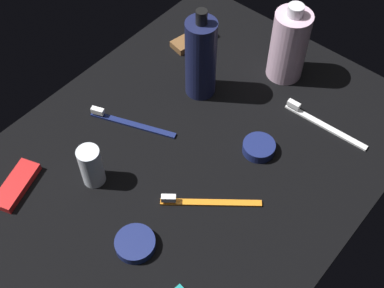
{
  "coord_description": "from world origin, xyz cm",
  "views": [
    {
      "loc": [
        -43.95,
        -37.37,
        79.29
      ],
      "look_at": [
        0.0,
        0.0,
        3.0
      ],
      "focal_mm": 48.17,
      "sensor_mm": 36.0,
      "label": 1
    }
  ],
  "objects": [
    {
      "name": "toothbrush_white",
      "position": [
        22.01,
        -14.78,
        0.61
      ],
      "size": [
        1.88,
        18.03,
        2.1
      ],
      "color": "white",
      "rests_on": "ground_plane"
    },
    {
      "name": "cream_tin_right",
      "position": [
        8.73,
        -9.24,
        1.01
      ],
      "size": [
        6.21,
        6.21,
        2.02
      ],
      "primitive_type": "cylinder",
      "color": "navy",
      "rests_on": "ground_plane"
    },
    {
      "name": "cream_tin_left",
      "position": [
        -20.78,
        -5.23,
        0.85
      ],
      "size": [
        6.87,
        6.87,
        1.7
      ],
      "primitive_type": "cylinder",
      "color": "navy",
      "rests_on": "ground_plane"
    },
    {
      "name": "snack_bar_brown",
      "position": [
        24.23,
        20.21,
        0.75
      ],
      "size": [
        10.97,
        5.91,
        1.5
      ],
      "primitive_type": "cube",
      "rotation": [
        0.0,
        0.0,
        -0.19
      ],
      "color": "brown",
      "rests_on": "ground_plane"
    },
    {
      "name": "ground_plane",
      "position": [
        0.0,
        0.0,
        -0.6
      ],
      "size": [
        84.0,
        64.0,
        1.2
      ],
      "primitive_type": "cube",
      "color": "black"
    },
    {
      "name": "lotion_bottle",
      "position": [
        13.73,
        9.43,
        9.05
      ],
      "size": [
        6.22,
        6.22,
        20.49
      ],
      "color": "#191E43",
      "rests_on": "ground_plane"
    },
    {
      "name": "toothbrush_navy",
      "position": [
        -2.7,
        14.51,
        0.61
      ],
      "size": [
        7.63,
        17.22,
        2.1
      ],
      "color": "navy",
      "rests_on": "ground_plane"
    },
    {
      "name": "bodywash_bottle",
      "position": [
        29.2,
        -1.05,
        7.97
      ],
      "size": [
        7.59,
        7.59,
        17.7
      ],
      "color": "silver",
      "rests_on": "ground_plane"
    },
    {
      "name": "snack_bar_red",
      "position": [
        -26.35,
        19.24,
        0.75
      ],
      "size": [
        11.14,
        7.24,
        1.5
      ],
      "primitive_type": "cube",
      "rotation": [
        0.0,
        0.0,
        0.34
      ],
      "color": "red",
      "rests_on": "ground_plane"
    },
    {
      "name": "toothbrush_orange",
      "position": [
        -6.88,
        -8.8,
        0.61
      ],
      "size": [
        12.31,
        14.7,
        2.1
      ],
      "color": "orange",
      "rests_on": "ground_plane"
    },
    {
      "name": "deodorant_stick",
      "position": [
        -16.03,
        9.82,
        4.27
      ],
      "size": [
        4.11,
        4.11,
        8.55
      ],
      "primitive_type": "cylinder",
      "color": "silver",
      "rests_on": "ground_plane"
    }
  ]
}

